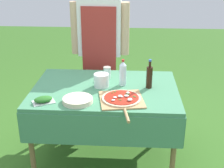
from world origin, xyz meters
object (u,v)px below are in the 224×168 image
oil_bottle (149,77)px  plate_stack (78,100)px  person_cook (100,41)px  prep_table (105,96)px  sauce_jar (107,73)px  herb_container (43,100)px  water_bottle (123,73)px  pizza_on_peel (122,99)px  mixing_tub (101,80)px

oil_bottle → plate_stack: oil_bottle is taller
person_cook → oil_bottle: (0.52, -0.72, -0.14)m
prep_table → sauce_jar: 0.28m
herb_container → water_bottle: bearing=32.5°
prep_table → oil_bottle: (0.41, 0.03, 0.19)m
person_cook → plate_stack: bearing=86.5°
prep_table → sauce_jar: sauce_jar is taller
oil_bottle → plate_stack: bearing=-150.4°
prep_table → herb_container: (-0.49, -0.34, 0.11)m
pizza_on_peel → plate_stack: 0.37m
oil_bottle → mixing_tub: bearing=179.9°
herb_container → plate_stack: herb_container is taller
prep_table → mixing_tub: bearing=140.1°
person_cook → herb_container: (-0.37, -1.09, -0.22)m
pizza_on_peel → sauce_jar: 0.54m
person_cook → pizza_on_peel: bearing=106.7°
oil_bottle → mixing_tub: (-0.44, 0.00, -0.05)m
pizza_on_peel → oil_bottle: size_ratio=2.17×
prep_table → plate_stack: (-0.20, -0.32, 0.10)m
plate_stack → mixing_tub: bearing=64.2°
prep_table → water_bottle: bearing=26.4°
pizza_on_peel → sauce_jar: bearing=98.5°
prep_table → water_bottle: water_bottle is taller
sauce_jar → prep_table: bearing=-89.0°
prep_table → oil_bottle: oil_bottle is taller
person_cook → mixing_tub: bearing=97.6°
person_cook → herb_container: bearing=72.2°
prep_table → pizza_on_peel: 0.32m
oil_bottle → water_bottle: oil_bottle is taller
pizza_on_peel → prep_table: bearing=112.1°
person_cook → herb_container: person_cook is taller
pizza_on_peel → herb_container: herb_container is taller
person_cook → sauce_jar: bearing=103.8°
oil_bottle → mixing_tub: size_ratio=1.93×
herb_container → sauce_jar: (0.49, 0.58, 0.03)m
prep_table → plate_stack: 0.39m
herb_container → mixing_tub: size_ratio=1.51×
plate_stack → person_cook: bearing=85.3°
pizza_on_peel → oil_bottle: (0.24, 0.29, 0.09)m
mixing_tub → pizza_on_peel: bearing=-55.7°
pizza_on_peel → plate_stack: pizza_on_peel is taller
mixing_tub → sauce_jar: 0.22m
oil_bottle → herb_container: bearing=-157.9°
prep_table → sauce_jar: size_ratio=11.66×
herb_container → mixing_tub: mixing_tub is taller
pizza_on_peel → water_bottle: size_ratio=2.34×
pizza_on_peel → sauce_jar: size_ratio=5.10×
mixing_tub → plate_stack: (-0.17, -0.35, -0.04)m
person_cook → sauce_jar: person_cook is taller
water_bottle → sauce_jar: (-0.17, 0.17, -0.07)m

